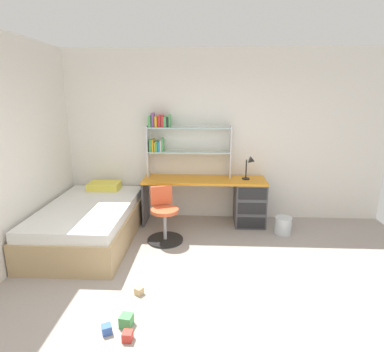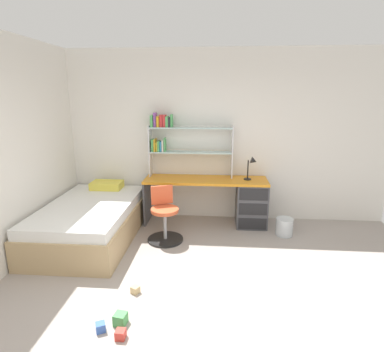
% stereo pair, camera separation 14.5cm
% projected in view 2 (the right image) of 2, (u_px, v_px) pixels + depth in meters
% --- Properties ---
extents(ground_plane, '(5.75, 6.59, 0.02)m').
position_uv_depth(ground_plane, '(203.00, 332.00, 2.86)').
color(ground_plane, '#9E938C').
extents(room_shell, '(5.75, 6.59, 2.79)m').
position_uv_depth(room_shell, '(105.00, 152.00, 3.88)').
color(room_shell, white).
rests_on(room_shell, ground_plane).
extents(desk, '(1.97, 0.56, 0.76)m').
position_uv_depth(desk, '(238.00, 199.00, 5.13)').
color(desk, orange).
rests_on(desk, ground_plane).
extents(bookshelf_hutch, '(1.36, 0.22, 1.04)m').
position_uv_depth(bookshelf_hutch, '(178.00, 139.00, 5.12)').
color(bookshelf_hutch, silver).
rests_on(bookshelf_hutch, desk).
extents(desk_lamp, '(0.20, 0.17, 0.38)m').
position_uv_depth(desk_lamp, '(252.00, 165.00, 4.95)').
color(desk_lamp, black).
rests_on(desk_lamp, desk).
extents(swivel_chair, '(0.52, 0.52, 0.79)m').
position_uv_depth(swivel_chair, '(165.00, 220.00, 4.59)').
color(swivel_chair, black).
rests_on(swivel_chair, ground_plane).
extents(bed_platform, '(1.24, 2.02, 0.67)m').
position_uv_depth(bed_platform, '(91.00, 221.00, 4.64)').
color(bed_platform, tan).
rests_on(bed_platform, ground_plane).
extents(waste_bin, '(0.26, 0.26, 0.27)m').
position_uv_depth(waste_bin, '(284.00, 227.00, 4.78)').
color(waste_bin, silver).
rests_on(waste_bin, ground_plane).
extents(toy_block_red_0, '(0.09, 0.09, 0.08)m').
position_uv_depth(toy_block_red_0, '(121.00, 334.00, 2.76)').
color(toy_block_red_0, red).
rests_on(toy_block_red_0, ground_plane).
extents(toy_block_green_1, '(0.12, 0.12, 0.11)m').
position_uv_depth(toy_block_green_1, '(120.00, 319.00, 2.94)').
color(toy_block_green_1, '#479E51').
rests_on(toy_block_green_1, ground_plane).
extents(toy_block_natural_2, '(0.11, 0.11, 0.08)m').
position_uv_depth(toy_block_natural_2, '(135.00, 290.00, 3.40)').
color(toy_block_natural_2, tan).
rests_on(toy_block_natural_2, ground_plane).
extents(toy_block_blue_3, '(0.11, 0.11, 0.08)m').
position_uv_depth(toy_block_blue_3, '(101.00, 327.00, 2.85)').
color(toy_block_blue_3, '#3860B7').
rests_on(toy_block_blue_3, ground_plane).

